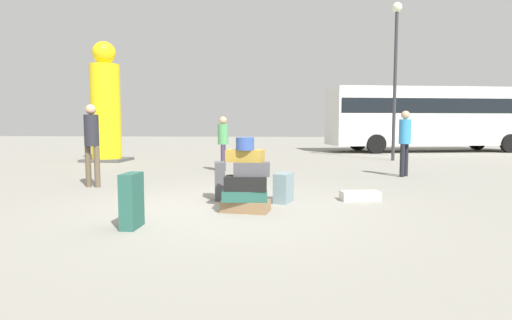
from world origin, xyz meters
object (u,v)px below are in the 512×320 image
suitcase_teal_white_trunk (132,201)px  suitcase_cream_foreground_far (360,196)px  person_tourist_with_camera (405,137)px  lamp_post (396,58)px  parked_bus (431,115)px  yellow_dummy_statue (106,108)px  person_passerby_in_red (92,138)px  suitcase_slate_left_side (283,188)px  person_bearded_onlooker (223,139)px  suitcase_tower (246,182)px  suitcase_charcoal_upright_blue (220,181)px

suitcase_teal_white_trunk → suitcase_cream_foreground_far: (3.26, 2.30, -0.28)m
person_tourist_with_camera → lamp_post: 5.75m
parked_bus → lamp_post: size_ratio=1.82×
yellow_dummy_statue → person_passerby_in_red: bearing=-67.0°
suitcase_slate_left_side → person_tourist_with_camera: 4.99m
suitcase_cream_foreground_far → lamp_post: lamp_post is taller
person_bearded_onlooker → person_passerby_in_red: bearing=-40.7°
suitcase_tower → lamp_post: size_ratio=0.20×
person_tourist_with_camera → yellow_dummy_statue: size_ratio=0.39×
suitcase_teal_white_trunk → person_tourist_with_camera: 7.68m
suitcase_tower → suitcase_charcoal_upright_blue: 1.13m
suitcase_tower → person_bearded_onlooker: bearing=103.8°
suitcase_tower → person_passerby_in_red: person_passerby_in_red is taller
suitcase_teal_white_trunk → person_passerby_in_red: (-2.24, 3.34, 0.71)m
suitcase_tower → person_passerby_in_red: bearing=148.7°
suitcase_tower → suitcase_slate_left_side: 1.00m
suitcase_cream_foreground_far → lamp_post: 9.64m
suitcase_cream_foreground_far → suitcase_teal_white_trunk: bearing=-154.9°
suitcase_slate_left_side → suitcase_charcoal_upright_blue: bearing=-169.0°
suitcase_tower → suitcase_slate_left_side: (0.55, 0.81, -0.21)m
person_bearded_onlooker → person_tourist_with_camera: size_ratio=0.93×
suitcase_tower → suitcase_slate_left_side: size_ratio=2.27×
suitcase_tower → suitcase_cream_foreground_far: bearing=31.0°
suitcase_slate_left_side → lamp_post: size_ratio=0.09×
suitcase_slate_left_side → parked_bus: (6.96, 14.48, 1.58)m
person_tourist_with_camera → parked_bus: parked_bus is taller
suitcase_charcoal_upright_blue → parked_bus: bearing=48.6°
person_passerby_in_red → yellow_dummy_statue: size_ratio=0.41×
suitcase_teal_white_trunk → parked_bus: (8.87, 16.44, 1.48)m
person_bearded_onlooker → yellow_dummy_statue: 5.81m
suitcase_teal_white_trunk → lamp_post: 12.74m
suitcase_tower → lamp_post: bearing=65.5°
suitcase_tower → parked_bus: (7.51, 15.29, 1.37)m
suitcase_cream_foreground_far → person_tourist_with_camera: bearing=55.1°
person_bearded_onlooker → person_passerby_in_red: (-2.27, -3.20, 0.12)m
suitcase_teal_white_trunk → person_tourist_with_camera: bearing=49.2°
suitcase_tower → yellow_dummy_statue: bearing=126.6°
suitcase_charcoal_upright_blue → person_passerby_in_red: size_ratio=0.38×
suitcase_cream_foreground_far → suitcase_charcoal_upright_blue: bearing=174.4°
person_passerby_in_red → yellow_dummy_statue: bearing=122.6°
yellow_dummy_statue → lamp_post: size_ratio=0.75×
suitcase_cream_foreground_far → person_passerby_in_red: 5.68m
person_tourist_with_camera → lamp_post: size_ratio=0.29×
person_passerby_in_red → suitcase_teal_white_trunk: bearing=-46.5°
suitcase_charcoal_upright_blue → person_passerby_in_red: 3.33m
person_passerby_in_red → yellow_dummy_statue: 6.77m
suitcase_cream_foreground_far → yellow_dummy_statue: bearing=128.3°
yellow_dummy_statue → lamp_post: lamp_post is taller
suitcase_slate_left_side → suitcase_cream_foreground_far: (1.35, 0.34, -0.17)m
suitcase_charcoal_upright_blue → person_bearded_onlooker: size_ratio=0.43×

